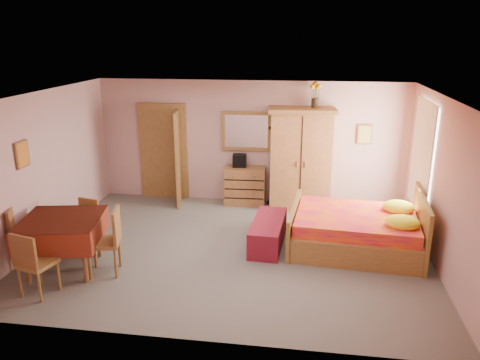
% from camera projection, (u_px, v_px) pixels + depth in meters
% --- Properties ---
extents(floor, '(6.50, 6.50, 0.00)m').
position_uv_depth(floor, '(232.00, 249.00, 7.94)').
color(floor, slate).
rests_on(floor, ground).
extents(ceiling, '(6.50, 6.50, 0.00)m').
position_uv_depth(ceiling, '(231.00, 95.00, 7.17)').
color(ceiling, brown).
rests_on(ceiling, wall_back).
extents(wall_back, '(6.50, 0.10, 2.60)m').
position_uv_depth(wall_back, '(250.00, 143.00, 9.92)').
color(wall_back, '#C89491').
rests_on(wall_back, floor).
extents(wall_front, '(6.50, 0.10, 2.60)m').
position_uv_depth(wall_front, '(195.00, 241.00, 5.19)').
color(wall_front, '#C89491').
rests_on(wall_front, floor).
extents(wall_left, '(0.10, 5.00, 2.60)m').
position_uv_depth(wall_left, '(44.00, 168.00, 8.00)').
color(wall_left, '#C89491').
rests_on(wall_left, floor).
extents(wall_right, '(0.10, 5.00, 2.60)m').
position_uv_depth(wall_right, '(442.00, 185.00, 7.11)').
color(wall_right, '#C89491').
rests_on(wall_right, floor).
extents(doorway, '(1.06, 0.12, 2.15)m').
position_uv_depth(doorway, '(164.00, 152.00, 10.23)').
color(doorway, '#9E6B35').
rests_on(doorway, floor).
extents(window, '(0.08, 1.40, 1.95)m').
position_uv_depth(window, '(422.00, 156.00, 8.21)').
color(window, white).
rests_on(window, wall_right).
extents(picture_left, '(0.04, 0.32, 0.42)m').
position_uv_depth(picture_left, '(22.00, 154.00, 7.31)').
color(picture_left, orange).
rests_on(picture_left, wall_left).
extents(picture_back, '(0.30, 0.04, 0.40)m').
position_uv_depth(picture_back, '(365.00, 135.00, 9.49)').
color(picture_back, '#D8BF59').
rests_on(picture_back, wall_back).
extents(chest_of_drawers, '(0.88, 0.46, 0.81)m').
position_uv_depth(chest_of_drawers, '(245.00, 186.00, 9.96)').
color(chest_of_drawers, '#985E33').
rests_on(chest_of_drawers, floor).
extents(wall_mirror, '(1.05, 0.09, 0.83)m').
position_uv_depth(wall_mirror, '(246.00, 131.00, 9.82)').
color(wall_mirror, white).
rests_on(wall_mirror, wall_back).
extents(stereo, '(0.30, 0.23, 0.27)m').
position_uv_depth(stereo, '(240.00, 161.00, 9.87)').
color(stereo, black).
rests_on(stereo, chest_of_drawers).
extents(floor_lamp, '(0.28, 0.28, 1.66)m').
position_uv_depth(floor_lamp, '(272.00, 166.00, 9.87)').
color(floor_lamp, black).
rests_on(floor_lamp, floor).
extents(wardrobe, '(1.40, 0.81, 2.10)m').
position_uv_depth(wardrobe, '(300.00, 159.00, 9.57)').
color(wardrobe, '#AE6C3B').
rests_on(wardrobe, floor).
extents(sunflower_vase, '(0.21, 0.21, 0.51)m').
position_uv_depth(sunflower_vase, '(315.00, 95.00, 9.23)').
color(sunflower_vase, yellow).
rests_on(sunflower_vase, wardrobe).
extents(bed, '(2.31, 1.88, 1.01)m').
position_uv_depth(bed, '(356.00, 220.00, 7.86)').
color(bed, '#D81548').
rests_on(bed, floor).
extents(bench, '(0.58, 1.39, 0.45)m').
position_uv_depth(bench, '(268.00, 232.00, 8.06)').
color(bench, maroon).
rests_on(bench, floor).
extents(dining_table, '(1.35, 1.35, 0.85)m').
position_uv_depth(dining_table, '(64.00, 244.00, 7.16)').
color(dining_table, maroon).
rests_on(dining_table, floor).
extents(chair_south, '(0.53, 0.53, 0.96)m').
position_uv_depth(chair_south, '(37.00, 262.00, 6.46)').
color(chair_south, olive).
rests_on(chair_south, floor).
extents(chair_north, '(0.47, 0.47, 0.86)m').
position_uv_depth(chair_north, '(84.00, 226.00, 7.81)').
color(chair_north, olive).
rests_on(chair_north, floor).
extents(chair_west, '(0.57, 0.57, 0.97)m').
position_uv_depth(chair_west, '(28.00, 236.00, 7.29)').
color(chair_west, '#A37037').
rests_on(chair_west, floor).
extents(chair_east, '(0.56, 0.56, 1.03)m').
position_uv_depth(chair_east, '(104.00, 242.00, 7.03)').
color(chair_east, '#9A6534').
rests_on(chair_east, floor).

